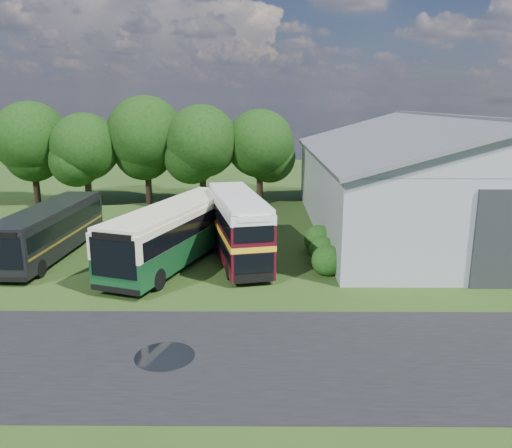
{
  "coord_description": "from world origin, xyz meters",
  "views": [
    {
      "loc": [
        1.93,
        -19.48,
        9.07
      ],
      "look_at": [
        1.77,
        8.0,
        2.28
      ],
      "focal_mm": 35.0,
      "sensor_mm": 36.0,
      "label": 1
    }
  ],
  "objects_px": {
    "storage_shed": "(442,172)",
    "bus_green_single": "(176,232)",
    "bus_dark_single": "(50,230)",
    "bus_maroon_double": "(238,228)"
  },
  "relations": [
    {
      "from": "storage_shed",
      "to": "bus_green_single",
      "type": "xyz_separation_m",
      "value": [
        -17.83,
        -7.9,
        -2.38
      ]
    },
    {
      "from": "bus_green_single",
      "to": "bus_dark_single",
      "type": "relative_size",
      "value": 1.14
    },
    {
      "from": "bus_green_single",
      "to": "bus_dark_single",
      "type": "distance_m",
      "value": 7.8
    },
    {
      "from": "bus_dark_single",
      "to": "bus_maroon_double",
      "type": "bearing_deg",
      "value": -1.66
    },
    {
      "from": "storage_shed",
      "to": "bus_maroon_double",
      "type": "xyz_separation_m",
      "value": [
        -14.27,
        -7.59,
        -2.21
      ]
    },
    {
      "from": "bus_green_single",
      "to": "bus_dark_single",
      "type": "bearing_deg",
      "value": -169.82
    },
    {
      "from": "bus_dark_single",
      "to": "bus_green_single",
      "type": "bearing_deg",
      "value": -5.91
    },
    {
      "from": "storage_shed",
      "to": "bus_maroon_double",
      "type": "height_order",
      "value": "storage_shed"
    },
    {
      "from": "storage_shed",
      "to": "bus_dark_single",
      "type": "distance_m",
      "value": 26.54
    },
    {
      "from": "storage_shed",
      "to": "bus_maroon_double",
      "type": "bearing_deg",
      "value": -152.0
    }
  ]
}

